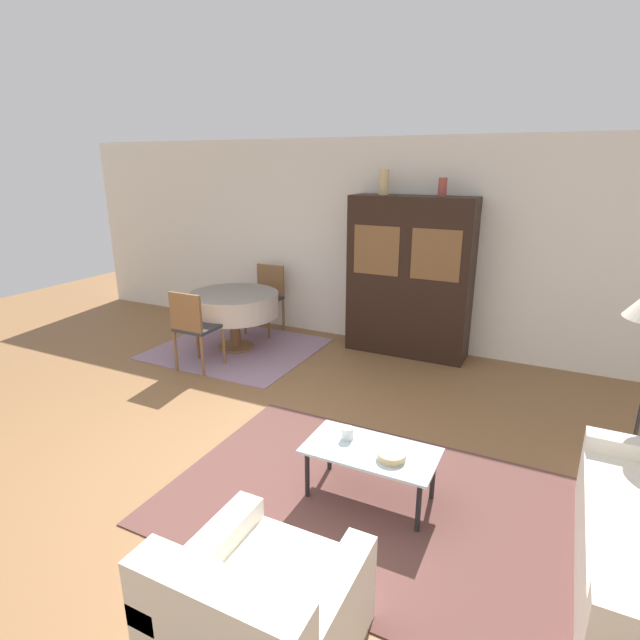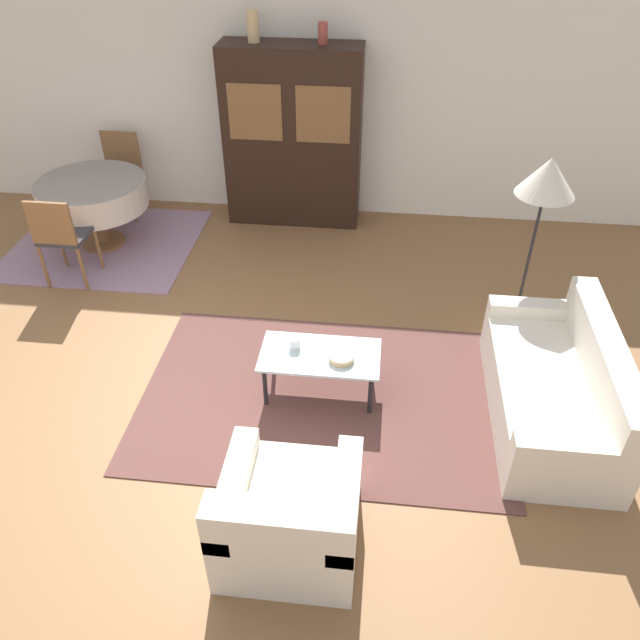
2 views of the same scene
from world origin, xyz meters
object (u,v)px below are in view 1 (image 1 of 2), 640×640
Objects in this scene: display_cabinet at (409,277)px; vase_short at (443,187)px; vase_tall at (384,182)px; coffee_table at (371,455)px; dining_table at (234,304)px; bowl at (392,456)px; cup at (347,433)px; armchair at (258,616)px; dining_chair_near at (194,324)px; dining_chair_far at (267,294)px.

vase_short reaches higher than display_cabinet.
coffee_table is at bearing -71.16° from vase_tall.
dining_table is 3.65m from bowl.
vase_tall reaches higher than cup.
dining_table is 12.76× the size of cup.
bowl is at bearing -37.18° from dining_table.
dining_table is (-2.70, 3.59, 0.32)m from armchair.
cup is at bearing -81.55° from display_cabinet.
cup is at bearing 96.72° from armchair.
dining_table is 1.22× the size of dining_chair_near.
bowl is (0.17, -0.05, 0.07)m from coffee_table.
vase_tall reaches higher than dining_table.
armchair reaches higher than coffee_table.
dining_table reaches higher than cup.
armchair is 9.54× the size of cup.
dining_chair_far is (-2.70, 4.39, 0.28)m from armchair.
display_cabinet is 2.08× the size of dining_chair_far.
vase_short is (-0.10, 2.97, 1.65)m from cup.
cup is 3.52m from vase_tall.
bowl is (0.82, -3.08, -0.57)m from display_cabinet.
dining_chair_near is at bearing 152.94° from cup.
dining_chair_near is 3.32m from vase_short.
dining_table is at bearing -152.72° from vase_tall.
dining_table is 3.86× the size of vase_tall.
bowl is 3.73m from vase_tall.
display_cabinet is at bearing 98.45° from cup.
dining_table is at bearing 142.82° from bowl.
coffee_table is at bearing -26.28° from dining_chair_near.
coffee_table is 3.49m from dining_table.
armchair is 4.83m from vase_short.
display_cabinet reaches higher than dining_chair_near.
vase_short is at bearing 19.92° from dining_table.
vase_tall is (-1.00, 4.47, 1.87)m from armchair.
vase_tall reaches higher than display_cabinet.
cup is (2.52, -2.09, -0.15)m from dining_table.
cup is (-0.21, 0.06, 0.09)m from coffee_table.
dining_chair_far is 10.45× the size of cup.
coffee_table is 10.38× the size of cup.
display_cabinet reaches higher than dining_chair_far.
bowl is 0.65× the size of vase_tall.
dining_chair_far is (0.00, 0.80, -0.04)m from dining_table.
cup is at bearing 163.77° from bowl.
dining_table is at bearing 141.78° from coffee_table.
dining_table reaches higher than coffee_table.
cup is 3.40m from vase_short.
cup is (-0.18, 1.50, 0.17)m from armchair.
dining_chair_near is 2.87m from vase_tall.
vase_tall is at bearing -177.53° from dining_chair_far.
dining_chair_near is at bearing 154.27° from bowl.
vase_short is (0.34, 0.00, 1.11)m from display_cabinet.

